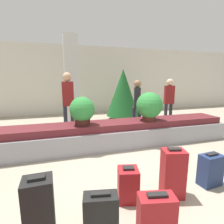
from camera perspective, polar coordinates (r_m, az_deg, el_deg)
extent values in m
plane|color=#9E937F|center=(3.03, 10.14, -22.38)|extent=(18.00, 18.00, 0.00)
cube|color=beige|center=(8.71, -8.90, 10.24)|extent=(18.00, 0.06, 3.20)
cube|color=gray|center=(4.39, 0.00, -8.20)|extent=(6.27, 0.84, 0.45)
cube|color=#5B1E23|center=(4.30, 0.00, -4.34)|extent=(6.02, 0.68, 0.16)
cube|color=silver|center=(6.65, -13.07, 10.00)|extent=(0.48, 0.48, 3.20)
cube|color=black|center=(2.06, -3.66, -31.41)|extent=(0.37, 0.24, 0.53)
cube|color=black|center=(1.89, -3.77, -25.12)|extent=(0.20, 0.10, 0.03)
cube|color=maroon|center=(2.73, 19.23, -18.45)|extent=(0.35, 0.30, 0.69)
cube|color=black|center=(2.57, 19.73, -11.39)|extent=(0.18, 0.12, 0.03)
cube|color=maroon|center=(2.16, 14.21, -30.34)|extent=(0.41, 0.27, 0.48)
cube|color=black|center=(2.00, 14.58, -24.74)|extent=(0.22, 0.11, 0.03)
cube|color=black|center=(2.13, -22.61, -27.76)|extent=(0.29, 0.25, 0.70)
cube|color=black|center=(1.93, -23.43, -19.11)|extent=(0.16, 0.09, 0.03)
cube|color=navy|center=(3.26, 29.44, -16.16)|extent=(0.36, 0.24, 0.50)
cube|color=black|center=(3.16, 29.88, -11.86)|extent=(0.19, 0.09, 0.03)
cube|color=maroon|center=(2.59, 5.27, -22.53)|extent=(0.33, 0.32, 0.46)
cube|color=black|center=(2.47, 5.37, -17.76)|extent=(0.17, 0.13, 0.03)
cylinder|color=#381914|center=(4.04, -9.59, -2.75)|extent=(0.34, 0.34, 0.21)
sphere|color=#2D7F38|center=(3.99, -9.71, 0.90)|extent=(0.57, 0.57, 0.57)
cylinder|color=#4C2319|center=(4.53, 11.95, -1.39)|extent=(0.33, 0.33, 0.21)
sphere|color=#2D7F38|center=(4.48, 12.09, 2.19)|extent=(0.66, 0.66, 0.66)
cylinder|color=#282833|center=(5.53, 7.07, -2.56)|extent=(0.11, 0.11, 0.78)
cylinder|color=#282833|center=(5.61, 8.94, -2.41)|extent=(0.11, 0.11, 0.78)
cube|color=#232328|center=(5.45, 8.20, 4.68)|extent=(0.28, 0.36, 0.62)
sphere|color=#936B4C|center=(5.42, 8.32, 9.11)|extent=(0.23, 0.23, 0.23)
cylinder|color=#282833|center=(5.32, -14.90, -2.80)|extent=(0.11, 0.11, 0.88)
cylinder|color=#282833|center=(5.33, -12.75, -2.68)|extent=(0.11, 0.11, 0.88)
cube|color=maroon|center=(5.20, -14.21, 5.76)|extent=(0.32, 0.19, 0.70)
sphere|color=tan|center=(5.18, -14.45, 11.02)|extent=(0.26, 0.26, 0.26)
cylinder|color=#282833|center=(6.47, 17.08, -0.93)|extent=(0.11, 0.11, 0.80)
cylinder|color=#282833|center=(6.58, 18.53, -0.82)|extent=(0.11, 0.11, 0.80)
cube|color=maroon|center=(6.42, 18.18, 5.38)|extent=(0.36, 0.26, 0.63)
sphere|color=beige|center=(6.40, 18.40, 9.22)|extent=(0.23, 0.23, 0.23)
cylinder|color=#4C331E|center=(7.25, 3.49, -1.74)|extent=(0.16, 0.16, 0.18)
cone|color=#195623|center=(7.10, 3.58, 6.35)|extent=(1.33, 1.33, 1.87)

